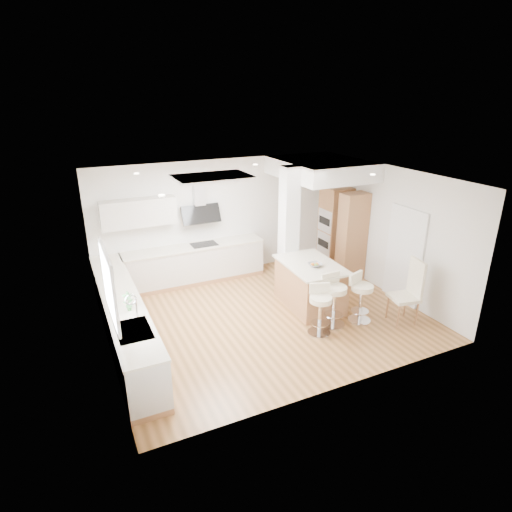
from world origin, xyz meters
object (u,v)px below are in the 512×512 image
bar_stool_b (334,297)px  dining_chair (410,289)px  peninsula (310,284)px  bar_stool_a (320,307)px  bar_stool_c (360,295)px

bar_stool_b → dining_chair: (1.41, -0.50, 0.10)m
peninsula → dining_chair: bearing=-42.3°
bar_stool_a → bar_stool_b: bar_stool_b is taller
peninsula → bar_stool_a: peninsula is taller
peninsula → bar_stool_a: 1.12m
peninsula → bar_stool_b: bearing=-89.0°
bar_stool_a → bar_stool_c: (0.96, 0.05, 0.01)m
bar_stool_a → bar_stool_c: bar_stool_c is taller
bar_stool_a → bar_stool_c: 0.96m
bar_stool_a → dining_chair: size_ratio=0.75×
bar_stool_b → dining_chair: bearing=-21.0°
dining_chair → bar_stool_c: bearing=165.5°
peninsula → bar_stool_b: size_ratio=1.54×
bar_stool_a → dining_chair: (1.81, -0.35, 0.14)m
bar_stool_a → bar_stool_b: (0.40, 0.15, 0.04)m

